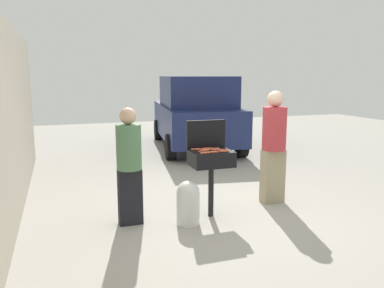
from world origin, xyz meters
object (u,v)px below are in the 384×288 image
(hot_dog_4, at_px, (207,148))
(hot_dog_8, at_px, (207,149))
(person_right, at_px, (274,143))
(hot_dog_6, at_px, (216,150))
(parked_minivan, at_px, (195,112))
(hot_dog_13, at_px, (195,149))
(bbq_grill, at_px, (211,161))
(hot_dog_2, at_px, (205,153))
(hot_dog_5, at_px, (205,150))
(propane_tank, at_px, (188,202))
(hot_dog_1, at_px, (219,150))
(hot_dog_9, at_px, (200,149))
(person_left, at_px, (129,162))
(hot_dog_11, at_px, (223,150))
(hot_dog_3, at_px, (215,149))
(hot_dog_0, at_px, (202,151))
(hot_dog_10, at_px, (211,152))
(hot_dog_7, at_px, (224,151))
(hot_dog_12, at_px, (214,152))

(hot_dog_4, bearing_deg, hot_dog_8, -104.97)
(person_right, bearing_deg, hot_dog_4, 15.01)
(hot_dog_6, distance_m, parked_minivan, 5.45)
(hot_dog_13, xyz_separation_m, person_right, (1.38, 0.13, -0.01))
(bbq_grill, xyz_separation_m, parked_minivan, (1.62, 5.24, 0.20))
(hot_dog_2, relative_size, hot_dog_5, 1.00)
(hot_dog_2, height_order, propane_tank, hot_dog_2)
(hot_dog_1, xyz_separation_m, hot_dog_9, (-0.25, 0.13, 0.00))
(hot_dog_9, distance_m, person_left, 1.04)
(hot_dog_11, distance_m, parked_minivan, 5.50)
(person_right, bearing_deg, hot_dog_3, 17.95)
(hot_dog_0, distance_m, person_left, 1.03)
(hot_dog_1, height_order, hot_dog_5, same)
(bbq_grill, xyz_separation_m, hot_dog_4, (-0.02, 0.14, 0.16))
(hot_dog_9, relative_size, hot_dog_10, 1.00)
(hot_dog_2, distance_m, hot_dog_6, 0.29)
(hot_dog_10, height_order, person_right, person_right)
(hot_dog_13, bearing_deg, hot_dog_7, -40.11)
(hot_dog_8, distance_m, hot_dog_13, 0.17)
(hot_dog_13, bearing_deg, hot_dog_11, -29.38)
(hot_dog_1, xyz_separation_m, hot_dog_7, (0.03, -0.11, 0.00))
(hot_dog_3, xyz_separation_m, hot_dog_4, (-0.11, 0.04, 0.00))
(hot_dog_0, height_order, hot_dog_8, same)
(hot_dog_9, bearing_deg, hot_dog_8, -17.53)
(hot_dog_4, xyz_separation_m, hot_dog_13, (-0.18, 0.00, 0.00))
(hot_dog_1, bearing_deg, hot_dog_13, 150.83)
(hot_dog_0, relative_size, hot_dog_4, 1.00)
(hot_dog_3, height_order, hot_dog_10, same)
(hot_dog_7, bearing_deg, hot_dog_4, 119.33)
(hot_dog_6, relative_size, person_left, 0.08)
(hot_dog_0, xyz_separation_m, hot_dog_1, (0.26, 0.02, 0.00))
(hot_dog_8, bearing_deg, hot_dog_1, -34.69)
(hot_dog_6, height_order, hot_dog_12, same)
(hot_dog_11, relative_size, propane_tank, 0.21)
(hot_dog_4, relative_size, parked_minivan, 0.03)
(hot_dog_7, bearing_deg, hot_dog_11, 79.04)
(hot_dog_4, relative_size, hot_dog_11, 1.00)
(hot_dog_9, bearing_deg, hot_dog_1, -28.26)
(hot_dog_10, xyz_separation_m, propane_tank, (-0.36, -0.06, -0.67))
(hot_dog_7, relative_size, hot_dog_12, 1.00)
(hot_dog_5, bearing_deg, hot_dog_4, 58.64)
(hot_dog_1, xyz_separation_m, hot_dog_2, (-0.27, -0.13, 0.00))
(hot_dog_2, xyz_separation_m, hot_dog_4, (0.14, 0.30, 0.00))
(hot_dog_6, height_order, hot_dog_8, same)
(hot_dog_8, relative_size, hot_dog_12, 1.00)
(hot_dog_11, bearing_deg, bbq_grill, 158.96)
(hot_dog_10, relative_size, person_right, 0.07)
(hot_dog_2, relative_size, hot_dog_3, 1.00)
(propane_tank, xyz_separation_m, parked_minivan, (2.04, 5.43, 0.70))
(hot_dog_4, bearing_deg, parked_minivan, 72.24)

